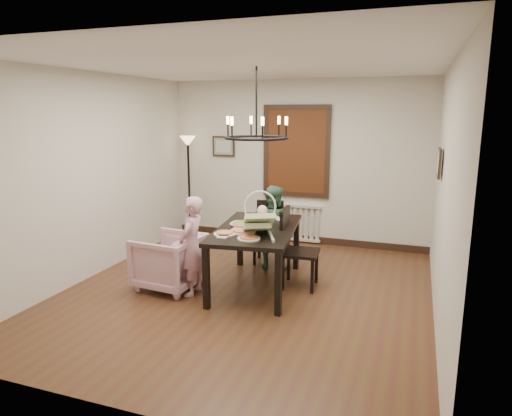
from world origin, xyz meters
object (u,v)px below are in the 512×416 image
Objects in this scene: armchair at (169,261)px; elderly_woman at (192,254)px; chair_far at (268,233)px; baby_bouncer at (259,220)px; drinking_glass at (262,224)px; floor_lamp at (189,189)px; seated_man at (272,234)px; dining_table at (256,234)px; chair_right at (301,248)px.

armchair is 0.76× the size of elderly_woman.
baby_bouncer is (0.31, -1.34, 0.52)m from chair_far.
floor_lamp is (-2.06, 1.97, 0.02)m from drinking_glass.
elderly_woman is 7.07× the size of drinking_glass.
floor_lamp is at bearing -156.06° from elderly_woman.
baby_bouncer is 3.09m from floor_lamp.
chair_far is 1.57m from elderly_woman.
seated_man is 2.25m from floor_lamp.
drinking_glass is at bearing -83.25° from chair_far.
dining_table is at bearing 121.66° from elderly_woman.
elderly_woman is at bearing 165.28° from baby_bouncer.
baby_bouncer reaches higher than chair_right.
seated_man is 0.57× the size of floor_lamp.
chair_far is at bearing 104.18° from drinking_glass.
elderly_woman is at bearing -151.92° from drinking_glass.
chair_far is 2.06m from floor_lamp.
armchair is 0.44× the size of floor_lamp.
drinking_glass is (0.10, -0.07, 0.16)m from dining_table.
armchair is at bearing -130.48° from chair_far.
chair_right is 1.40m from elderly_woman.
chair_far is 6.39× the size of drinking_glass.
chair_far is 1.64× the size of baby_bouncer.
seated_man is (1.03, 1.20, 0.15)m from armchair.
baby_bouncer is at bearing -74.11° from dining_table.
elderly_woman is at bearing 115.32° from chair_right.
dining_table is 1.01× the size of floor_lamp.
floor_lamp reaches higher than elderly_woman.
drinking_glass is at bearing 117.46° from chair_right.
baby_bouncer reaches higher than dining_table.
drinking_glass is (-0.44, -0.27, 0.35)m from chair_right.
baby_bouncer is at bearing -84.25° from chair_far.
drinking_glass is (0.14, -0.87, 0.37)m from seated_man.
chair_far is 0.90× the size of elderly_woman.
baby_bouncer reaches higher than drinking_glass.
floor_lamp reaches higher than seated_man.
dining_table is 1.76× the size of elderly_woman.
elderly_woman is (-1.22, -0.69, -0.01)m from chair_right.
elderly_woman reaches higher than dining_table.
dining_table is 0.61m from chair_right.
dining_table is 0.82m from seated_man.
elderly_woman is 1.44m from seated_man.
chair_right reaches higher than dining_table.
floor_lamp is (-1.28, 2.39, 0.38)m from elderly_woman.
chair_far is 1.20× the size of armchair.
floor_lamp reaches higher than dining_table.
drinking_glass is 0.08× the size of floor_lamp.
armchair is 1.32m from drinking_glass.
floor_lamp is at bearing 51.73° from chair_right.
chair_right is 1.04× the size of seated_man.
dining_table is at bearing 115.91° from armchair.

